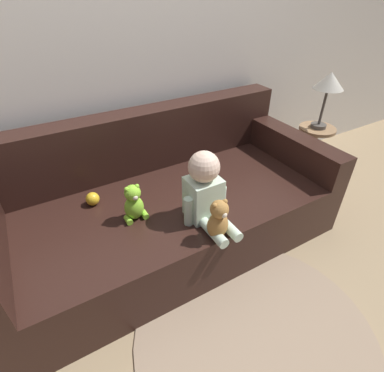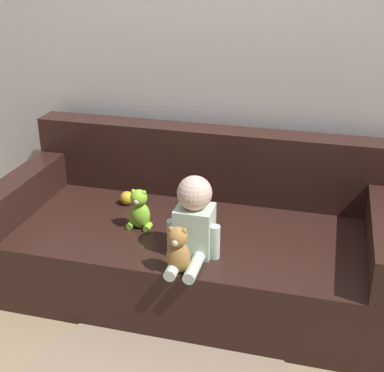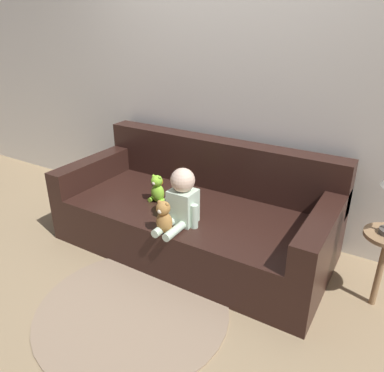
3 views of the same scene
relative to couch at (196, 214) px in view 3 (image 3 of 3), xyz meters
name	(u,v)px [view 3 (image 3 of 3)]	position (x,y,z in m)	size (l,w,h in m)	color
ground_plane	(192,246)	(0.00, -0.06, -0.27)	(12.00, 12.00, 0.00)	#9E8460
wall_back	(230,75)	(0.00, 0.52, 1.03)	(8.00, 0.05, 2.60)	silver
couch	(196,214)	(0.00, 0.00, 0.00)	(2.14, 1.00, 0.81)	black
person_baby	(181,200)	(0.08, -0.35, 0.29)	(0.27, 0.37, 0.41)	silver
teddy_bear_brown	(164,217)	(0.06, -0.52, 0.23)	(0.12, 0.11, 0.24)	#AD7A3D
plush_toy_side	(157,189)	(-0.26, -0.16, 0.22)	(0.13, 0.10, 0.23)	#8CD133
toy_ball	(158,182)	(-0.44, 0.09, 0.15)	(0.08, 0.08, 0.08)	gold
floor_rug	(133,309)	(0.06, -0.89, -0.27)	(1.24, 1.24, 0.01)	gray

